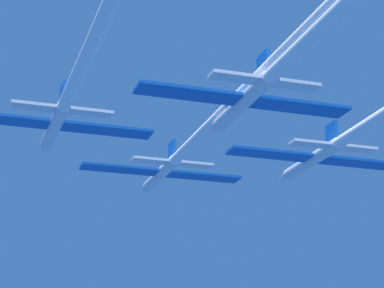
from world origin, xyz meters
name	(u,v)px	position (x,y,z in m)	size (l,w,h in m)	color
jet_lead	(209,127)	(0.78, -19.43, 0.61)	(21.05, 67.03, 3.49)	silver
jet_left_wing	(87,54)	(-14.99, -33.42, 0.59)	(21.05, 66.81, 3.49)	silver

